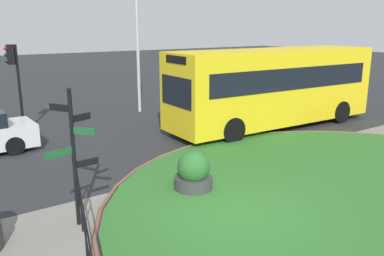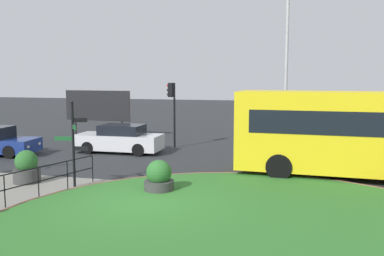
% 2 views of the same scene
% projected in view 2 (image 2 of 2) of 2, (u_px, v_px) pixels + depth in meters
% --- Properties ---
extents(ground, '(120.00, 120.00, 0.00)m').
position_uv_depth(ground, '(143.00, 206.00, 13.00)').
color(ground, '#282B2D').
extents(sidewalk_paving, '(32.00, 8.80, 0.02)m').
position_uv_depth(sidewalk_paving, '(122.00, 223.00, 11.46)').
color(sidewalk_paving, gray).
rests_on(sidewalk_paving, ground).
extents(grass_island, '(13.97, 13.97, 0.10)m').
position_uv_depth(grass_island, '(244.00, 240.00, 10.21)').
color(grass_island, '#2D6B28').
rests_on(grass_island, ground).
extents(grass_kerb_ring, '(14.28, 14.28, 0.11)m').
position_uv_depth(grass_kerb_ring, '(244.00, 239.00, 10.21)').
color(grass_kerb_ring, brown).
rests_on(grass_kerb_ring, ground).
extents(signpost_directional, '(1.20, 0.89, 3.08)m').
position_uv_depth(signpost_directional, '(74.00, 139.00, 15.10)').
color(signpost_directional, black).
rests_on(signpost_directional, ground).
extents(railing_grass_edge, '(1.41, 4.78, 1.02)m').
position_uv_depth(railing_grass_edge, '(38.00, 178.00, 13.82)').
color(railing_grass_edge, black).
rests_on(railing_grass_edge, ground).
extents(bus_yellow, '(9.83, 2.92, 3.34)m').
position_uv_depth(bus_yellow, '(365.00, 133.00, 16.40)').
color(bus_yellow, yellow).
rests_on(bus_yellow, ground).
extents(car_far_lane, '(4.47, 1.88, 1.45)m').
position_uv_depth(car_far_lane, '(120.00, 139.00, 22.26)').
color(car_far_lane, silver).
rests_on(car_far_lane, ground).
extents(traffic_light_near, '(0.49, 0.26, 3.60)m').
position_uv_depth(traffic_light_near, '(172.00, 100.00, 23.59)').
color(traffic_light_near, black).
rests_on(traffic_light_near, ground).
extents(lamppost_tall, '(0.32, 0.32, 8.30)m').
position_uv_depth(lamppost_tall, '(286.00, 67.00, 22.84)').
color(lamppost_tall, '#B7B7BC').
rests_on(lamppost_tall, ground).
extents(billboard_left, '(4.71, 0.46, 3.05)m').
position_uv_depth(billboard_left, '(98.00, 106.00, 27.91)').
color(billboard_left, black).
rests_on(billboard_left, ground).
extents(planter_near_signpost, '(1.02, 1.02, 1.13)m').
position_uv_depth(planter_near_signpost, '(159.00, 178.00, 14.51)').
color(planter_near_signpost, '#383838').
rests_on(planter_near_signpost, ground).
extents(planter_kerbside, '(0.98, 0.98, 1.23)m').
position_uv_depth(planter_kerbside, '(27.00, 168.00, 15.83)').
color(planter_kerbside, '#383838').
rests_on(planter_kerbside, ground).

